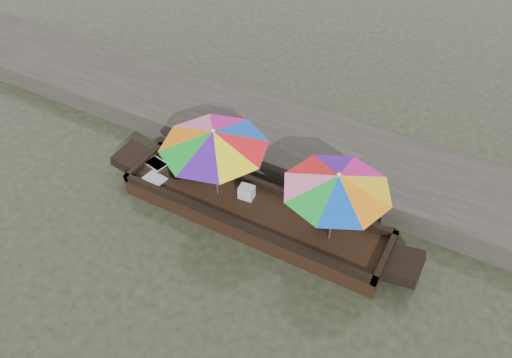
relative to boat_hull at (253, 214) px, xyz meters
The scene contains 11 objects.
water 0.17m from the boat_hull, ahead, with size 80.00×80.00×0.00m, color black.
dock 2.20m from the boat_hull, 90.00° to the left, with size 22.00×2.20×0.50m, color #2D2B26.
boat_hull is the anchor object (origin of this frame).
cooking_pot 1.81m from the boat_hull, behind, with size 0.42×0.42×0.22m, color black.
tray_crayfish 2.30m from the boat_hull, behind, with size 0.45×0.31×0.09m, color silver.
tray_scallop 2.09m from the boat_hull, behind, with size 0.45×0.31×0.06m, color silver.
charcoal_grill 1.45m from the boat_hull, 169.45° to the left, with size 0.38×0.38×0.18m, color black.
supply_bag 0.43m from the boat_hull, 144.04° to the left, with size 0.28×0.22×0.26m, color silver.
vendor 1.50m from the boat_hull, ahead, with size 0.51×0.33×1.04m, color #2A2523.
umbrella_bow 1.23m from the boat_hull, behind, with size 1.98×1.98×1.55m, color red, non-canonical shape.
umbrella_stern 1.80m from the boat_hull, ahead, with size 1.81×1.81×1.55m, color yellow, non-canonical shape.
Camera 1 is at (3.13, -5.60, 7.13)m, focal length 35.00 mm.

